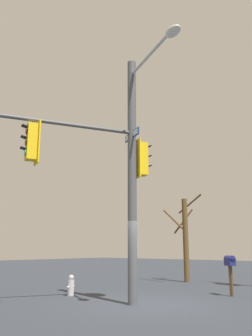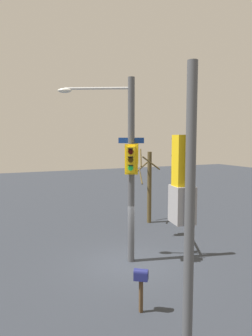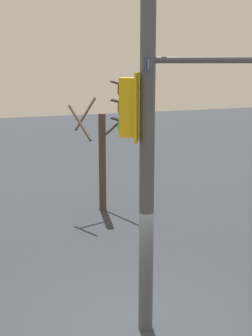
% 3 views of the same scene
% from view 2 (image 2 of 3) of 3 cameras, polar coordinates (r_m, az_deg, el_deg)
% --- Properties ---
extents(ground_plane, '(80.00, 80.00, 0.00)m').
position_cam_2_polar(ground_plane, '(14.02, 0.52, -17.33)').
color(ground_plane, '#2D323B').
extents(main_signal_pole_assembly, '(4.74, 5.01, 8.02)m').
position_cam_2_polar(main_signal_pole_assembly, '(13.79, 0.44, 1.58)').
color(main_signal_pole_assembly, '#4C4F54').
rests_on(main_signal_pole_assembly, ground).
extents(secondary_pole_assembly, '(0.74, 0.48, 6.82)m').
position_cam_2_polar(secondary_pole_assembly, '(6.05, 10.99, -8.46)').
color(secondary_pole_assembly, '#4C4F54').
rests_on(secondary_pole_assembly, ground).
extents(fire_hydrant, '(0.38, 0.24, 0.73)m').
position_cam_2_polar(fire_hydrant, '(15.49, 11.76, -13.82)').
color(fire_hydrant, '#B2B2B7').
rests_on(fire_hydrant, ground).
extents(mailbox, '(0.45, 0.50, 1.41)m').
position_cam_2_polar(mailbox, '(10.15, 2.80, -19.74)').
color(mailbox, '#4C3823').
rests_on(mailbox, ground).
extents(bare_tree_across_street, '(1.88, 1.84, 4.78)m').
position_cam_2_polar(bare_tree_across_street, '(19.85, 4.18, -3.05)').
color(bare_tree_across_street, '#4F4124').
rests_on(bare_tree_across_street, ground).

